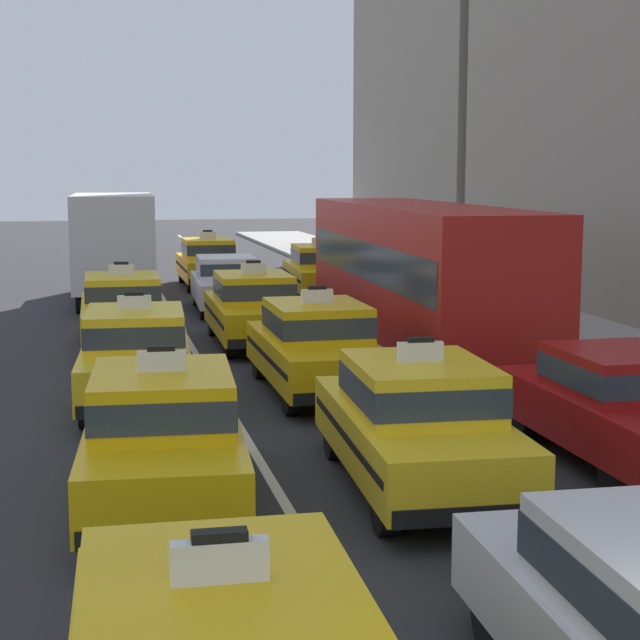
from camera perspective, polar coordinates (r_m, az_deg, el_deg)
lane_stripe_left_center at (r=24.01m, az=-7.33°, el=-1.22°), size 0.14×80.00×0.01m
lane_stripe_center_right at (r=24.52m, az=0.14°, el=-0.96°), size 0.14×80.00×0.01m
taxi_left_second at (r=12.28m, az=-8.75°, el=-6.33°), size 2.12×4.67×1.96m
taxi_left_third at (r=17.59m, az=-10.24°, el=-1.91°), size 2.08×4.66×1.96m
taxi_left_fourth at (r=23.34m, az=-10.98°, el=0.59°), size 1.84×4.57×1.96m
box_truck_left_fifth at (r=31.57m, az=-11.42°, el=4.21°), size 2.48×7.03×3.27m
taxi_center_second at (r=12.80m, az=5.44°, el=-5.67°), size 2.04×4.64×1.96m
taxi_center_third at (r=18.18m, az=-0.24°, el=-1.44°), size 1.82×4.56×1.96m
taxi_center_fourth at (r=23.31m, az=-3.75°, el=0.71°), size 1.88×4.58×1.96m
sedan_center_fifth at (r=28.92m, az=-5.26°, el=2.12°), size 1.93×4.37×1.58m
taxi_center_sixth at (r=35.20m, az=-6.29°, el=3.27°), size 1.83×4.56×1.96m
sedan_right_second at (r=14.49m, az=16.28°, el=-4.44°), size 1.77×4.30×1.58m
bus_right_third at (r=22.85m, az=5.49°, el=2.92°), size 2.84×11.27×3.22m
taxi_right_fourth at (r=31.97m, az=0.02°, el=2.81°), size 2.08×4.66×1.96m
pedestrian_by_storefront at (r=27.32m, az=12.01°, el=1.91°), size 0.36×0.24×1.66m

